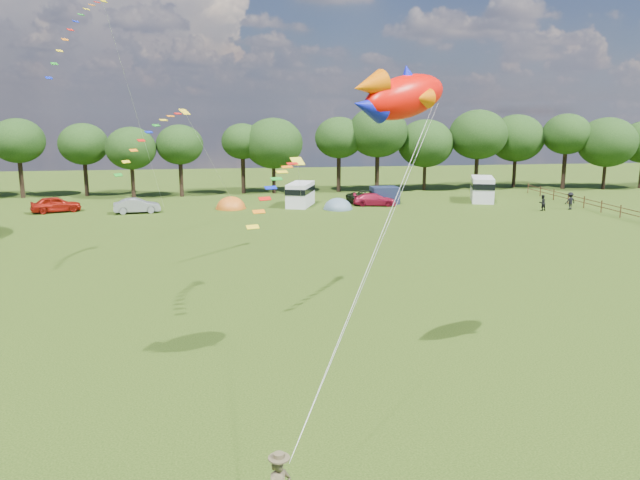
{
  "coord_description": "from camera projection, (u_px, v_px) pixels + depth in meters",
  "views": [
    {
      "loc": [
        -4.16,
        -19.08,
        9.66
      ],
      "look_at": [
        0.0,
        8.0,
        4.0
      ],
      "focal_mm": 35.0,
      "sensor_mm": 36.0,
      "label": 1
    }
  ],
  "objects": [
    {
      "name": "ground_plane",
      "position": [
        356.0,
        403.0,
        21.04
      ],
      "size": [
        180.0,
        180.0,
        0.0
      ],
      "primitive_type": "plane",
      "color": "black",
      "rests_on": "ground"
    },
    {
      "name": "tree_line",
      "position": [
        304.0,
        140.0,
        73.77
      ],
      "size": [
        102.98,
        10.98,
        10.27
      ],
      "color": "black",
      "rests_on": "ground"
    },
    {
      "name": "fence",
      "position": [
        611.0,
        208.0,
        59.06
      ],
      "size": [
        0.12,
        33.12,
        1.2
      ],
      "color": "#472D19",
      "rests_on": "ground"
    },
    {
      "name": "car_a",
      "position": [
        56.0,
        204.0,
        60.68
      ],
      "size": [
        5.07,
        3.31,
        1.58
      ],
      "primitive_type": "imported",
      "rotation": [
        0.0,
        0.0,
        1.91
      ],
      "color": "#9E150A",
      "rests_on": "ground"
    },
    {
      "name": "car_b",
      "position": [
        137.0,
        206.0,
        60.23
      ],
      "size": [
        4.26,
        2.12,
        1.44
      ],
      "primitive_type": "imported",
      "rotation": [
        0.0,
        0.0,
        1.72
      ],
      "color": "gray",
      "rests_on": "ground"
    },
    {
      "name": "car_c",
      "position": [
        375.0,
        200.0,
        65.0
      ],
      "size": [
        4.58,
        2.62,
        1.29
      ],
      "primitive_type": "imported",
      "rotation": [
        0.0,
        0.0,
        1.37
      ],
      "color": "maroon",
      "rests_on": "ground"
    },
    {
      "name": "car_d",
      "position": [
        369.0,
        197.0,
        67.0
      ],
      "size": [
        5.28,
        3.16,
        1.35
      ],
      "primitive_type": "imported",
      "rotation": [
        0.0,
        0.0,
        1.77
      ],
      "color": "black",
      "rests_on": "ground"
    },
    {
      "name": "campervan_c",
      "position": [
        300.0,
        194.0,
        64.68
      ],
      "size": [
        3.64,
        5.35,
        2.42
      ],
      "rotation": [
        0.0,
        0.0,
        1.23
      ],
      "color": "white",
      "rests_on": "ground"
    },
    {
      "name": "campervan_d",
      "position": [
        482.0,
        188.0,
        68.17
      ],
      "size": [
        3.95,
        5.81,
        2.63
      ],
      "rotation": [
        0.0,
        0.0,
        1.23
      ],
      "color": "silver",
      "rests_on": "ground"
    },
    {
      "name": "tent_orange",
      "position": [
        231.0,
        208.0,
        63.15
      ],
      "size": [
        3.1,
        3.4,
        2.43
      ],
      "color": "#C95E18",
      "rests_on": "ground"
    },
    {
      "name": "tent_greyblue",
      "position": [
        338.0,
        209.0,
        62.81
      ],
      "size": [
        2.97,
        3.26,
        2.21
      ],
      "color": "slate",
      "rests_on": "ground"
    },
    {
      "name": "awning_navy",
      "position": [
        384.0,
        195.0,
        66.69
      ],
      "size": [
        2.85,
        2.32,
        1.76
      ],
      "primitive_type": "cube",
      "rotation": [
        0.0,
        0.0,
        0.01
      ],
      "color": "#161F37",
      "rests_on": "ground"
    },
    {
      "name": "fish_kite",
      "position": [
        398.0,
        96.0,
        20.61
      ],
      "size": [
        4.08,
        2.75,
        2.16
      ],
      "rotation": [
        0.0,
        -0.21,
        0.45
      ],
      "color": "#F70B02",
      "rests_on": "ground"
    },
    {
      "name": "streamer_kite_a",
      "position": [
        80.0,
        23.0,
        41.19
      ],
      "size": [
        3.24,
        5.54,
        5.73
      ],
      "rotation": [
        0.0,
        0.0,
        0.95
      ],
      "color": "#D6BD07",
      "rests_on": "ground"
    },
    {
      "name": "streamer_kite_b",
      "position": [
        158.0,
        130.0,
        37.73
      ],
      "size": [
        4.27,
        4.7,
        3.8
      ],
      "rotation": [
        0.0,
        0.0,
        0.86
      ],
      "color": "yellow",
      "rests_on": "ground"
    },
    {
      "name": "streamer_kite_c",
      "position": [
        280.0,
        180.0,
        29.91
      ],
      "size": [
        3.21,
        4.87,
        2.82
      ],
      "rotation": [
        0.0,
        0.0,
        0.35
      ],
      "color": "yellow",
      "rests_on": "ground"
    },
    {
      "name": "walker_a",
      "position": [
        542.0,
        203.0,
        61.7
      ],
      "size": [
        0.86,
        0.64,
        1.57
      ],
      "primitive_type": "imported",
      "rotation": [
        0.0,
        0.0,
        3.39
      ],
      "color": "black",
      "rests_on": "ground"
    },
    {
      "name": "walker_b",
      "position": [
        570.0,
        201.0,
        62.37
      ],
      "size": [
        1.22,
        0.75,
        1.75
      ],
      "primitive_type": "imported",
      "rotation": [
        0.0,
        0.0,
        3.35
      ],
      "color": "black",
      "rests_on": "ground"
    }
  ]
}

